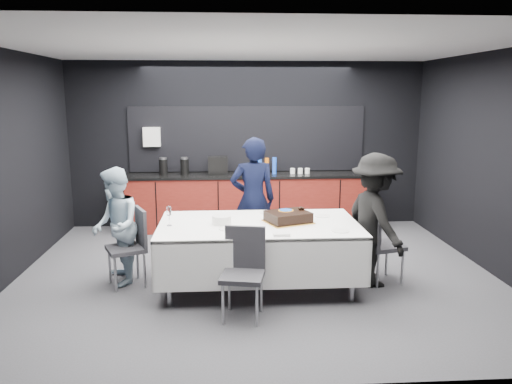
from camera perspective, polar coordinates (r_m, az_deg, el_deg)
ground at (r=6.45m, az=0.06°, el=-9.36°), size 6.00×6.00×0.00m
room_shell at (r=6.05m, az=0.06°, el=7.34°), size 6.04×5.04×2.82m
kitchenette at (r=8.43m, az=-1.02°, el=-0.59°), size 4.10×0.64×2.05m
party_table at (r=5.87m, az=0.31°, el=-4.87°), size 2.32×1.32×0.78m
cake_assembly at (r=5.86m, az=3.69°, el=-2.86°), size 0.62×0.56×0.16m
plate_stack at (r=5.79m, az=-3.94°, el=-3.19°), size 0.22×0.22×0.10m
loose_plate_near at (r=5.59m, az=-3.17°, el=-4.19°), size 0.22×0.22×0.01m
loose_plate_right_a at (r=6.20m, az=7.60°, el=-2.74°), size 0.19×0.19×0.01m
loose_plate_right_b at (r=5.57m, az=9.61°, el=-4.38°), size 0.20×0.20×0.01m
loose_plate_far at (r=6.31m, az=1.44°, el=-2.39°), size 0.22×0.22×0.01m
fork_pile at (r=5.33m, az=2.93°, el=-4.85°), size 0.18×0.11×0.03m
champagne_flute at (r=5.77m, az=-9.93°, el=-2.28°), size 0.06×0.06×0.22m
chair_left at (r=6.15m, az=-13.95°, el=-5.48°), size 0.55×0.55×0.92m
chair_right at (r=6.20m, az=13.74°, el=-5.33°), size 0.51×0.51×0.92m
chair_near at (r=5.16m, az=-1.43°, el=-8.42°), size 0.49×0.49×0.92m
person_center at (r=6.75m, az=-0.35°, el=-0.90°), size 0.66×0.47×1.70m
person_left at (r=6.18m, az=-15.76°, el=-3.83°), size 0.70×0.81×1.42m
person_right at (r=6.07m, az=13.44°, el=-3.15°), size 0.83×1.14×1.59m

